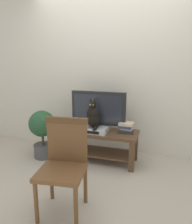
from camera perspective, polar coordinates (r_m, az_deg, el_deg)
ground_plane at (r=2.88m, az=-1.68°, el=-17.34°), size 12.00×12.00×0.00m
back_wall at (r=3.52m, az=4.16°, el=12.19°), size 7.00×0.12×2.80m
tv_stand at (r=3.24m, az=0.27°, el=-7.32°), size 1.19×0.47×0.47m
tv at (r=3.16m, az=0.60°, el=0.60°), size 0.81×0.20×0.57m
media_box at (r=3.13m, az=-0.61°, el=-4.57°), size 0.41×0.30×0.08m
cat at (r=3.06m, az=-0.68°, el=-1.15°), size 0.20×0.31×0.42m
wooden_chair at (r=2.19m, az=-8.41°, el=-12.19°), size 0.49×0.49×0.93m
book_stack at (r=3.12m, az=7.95°, el=-4.05°), size 0.23×0.20×0.15m
potted_plant at (r=3.40m, az=-14.00°, el=-4.64°), size 0.40×0.40×0.74m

